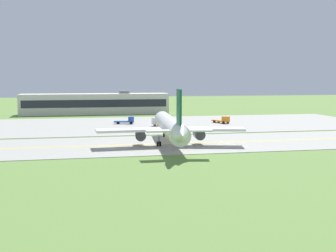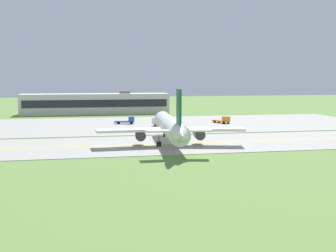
{
  "view_description": "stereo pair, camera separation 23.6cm",
  "coord_description": "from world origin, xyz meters",
  "px_view_note": "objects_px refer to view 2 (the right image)",
  "views": [
    {
      "loc": [
        -14.48,
        -94.59,
        14.75
      ],
      "look_at": [
        5.01,
        0.87,
        4.0
      ],
      "focal_mm": 46.72,
      "sensor_mm": 36.0,
      "label": 1
    },
    {
      "loc": [
        -14.25,
        -94.64,
        14.75
      ],
      "look_at": [
        5.01,
        0.87,
        4.0
      ],
      "focal_mm": 46.72,
      "sensor_mm": 36.0,
      "label": 2
    }
  ],
  "objects_px": {
    "service_truck_baggage": "(128,120)",
    "service_truck_catering": "(161,121)",
    "airplane_lead": "(170,127)",
    "service_truck_fuel": "(223,120)"
  },
  "relations": [
    {
      "from": "service_truck_baggage",
      "to": "service_truck_catering",
      "type": "bearing_deg",
      "value": -35.9
    },
    {
      "from": "airplane_lead",
      "to": "service_truck_catering",
      "type": "distance_m",
      "value": 39.53
    },
    {
      "from": "service_truck_baggage",
      "to": "service_truck_catering",
      "type": "xyz_separation_m",
      "value": [
        9.73,
        -7.04,
        0.35
      ]
    },
    {
      "from": "service_truck_fuel",
      "to": "service_truck_catering",
      "type": "height_order",
      "value": "service_truck_catering"
    },
    {
      "from": "airplane_lead",
      "to": "service_truck_baggage",
      "type": "relative_size",
      "value": 5.97
    },
    {
      "from": "service_truck_baggage",
      "to": "service_truck_fuel",
      "type": "bearing_deg",
      "value": -8.42
    },
    {
      "from": "service_truck_fuel",
      "to": "airplane_lead",
      "type": "bearing_deg",
      "value": -122.24
    },
    {
      "from": "airplane_lead",
      "to": "service_truck_baggage",
      "type": "bearing_deg",
      "value": 95.43
    },
    {
      "from": "service_truck_catering",
      "to": "service_truck_baggage",
      "type": "bearing_deg",
      "value": 144.1
    },
    {
      "from": "service_truck_baggage",
      "to": "service_truck_catering",
      "type": "relative_size",
      "value": 1.06
    }
  ]
}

